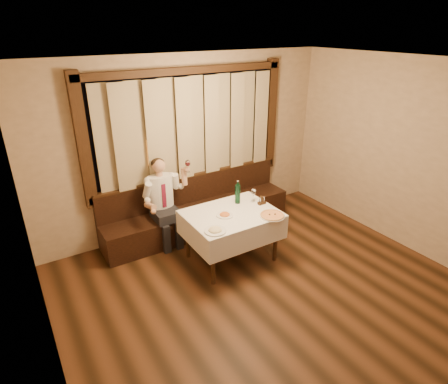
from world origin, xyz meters
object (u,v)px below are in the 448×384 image
banquette (198,212)px  green_bottle (238,194)px  pizza (272,215)px  pasta_cream (215,229)px  seated_man (163,196)px  cruet_caddy (262,201)px  dining_table (231,219)px  pasta_red (225,214)px

banquette → green_bottle: (0.25, -0.80, 0.60)m
pizza → green_bottle: green_bottle is taller
pasta_cream → seated_man: 1.27m
pasta_cream → cruet_caddy: 1.04m
banquette → cruet_caddy: size_ratio=25.01×
dining_table → cruet_caddy: bearing=0.4°
dining_table → cruet_caddy: 0.55m
pizza → banquette: bearing=106.7°
green_bottle → cruet_caddy: bearing=-37.9°
dining_table → pasta_red: size_ratio=5.44×
pizza → pasta_red: (-0.55, 0.36, 0.02)m
cruet_caddy → seated_man: (-1.16, 0.93, 0.00)m
dining_table → pasta_cream: (-0.45, -0.32, 0.14)m
pasta_red → cruet_caddy: bearing=2.1°
pasta_red → pizza: bearing=-33.4°
pizza → dining_table: bearing=138.0°
pasta_cream → seated_man: seated_man is taller
banquette → pasta_cream: (-0.45, -1.34, 0.48)m
pasta_red → seated_man: bearing=117.8°
pasta_red → green_bottle: 0.46m
pasta_red → cruet_caddy: (0.65, 0.02, 0.01)m
banquette → pasta_cream: size_ratio=11.29×
pasta_red → pasta_cream: bearing=-137.7°
green_bottle → banquette: bearing=107.2°
cruet_caddy → dining_table: bearing=179.6°
banquette → pizza: size_ratio=9.15×
pasta_red → seated_man: (-0.50, 0.96, 0.01)m
banquette → cruet_caddy: banquette is taller
pasta_cream → cruet_caddy: cruet_caddy is taller
green_bottle → pasta_red: bearing=-146.9°
pizza → cruet_caddy: 0.40m
pasta_cream → seated_man: size_ratio=0.21×
dining_table → pasta_cream: 0.57m
pizza → cruet_caddy: bearing=74.2°
dining_table → pasta_cream: bearing=-144.7°
banquette → dining_table: 1.08m
cruet_caddy → green_bottle: bearing=141.4°
seated_man → dining_table: bearing=-56.2°
pizza → cruet_caddy: size_ratio=2.73×
pizza → pasta_cream: pasta_cream is taller
pasta_cream → seated_man: (-0.17, 1.26, 0.01)m
seated_man → pizza: bearing=-51.4°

